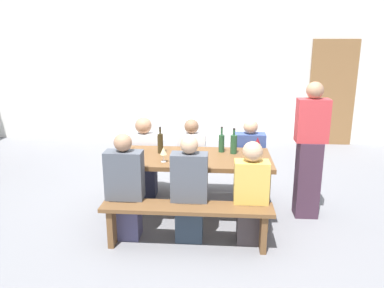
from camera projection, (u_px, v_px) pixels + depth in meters
ground_plane at (192, 215)px, 4.62m from camera, size 24.00×24.00×0.00m
back_wall at (205, 64)px, 7.71m from camera, size 14.00×0.20×3.20m
wooden_door at (332, 93)px, 7.54m from camera, size 0.90×0.06×2.10m
tasting_table at (192, 163)px, 4.44m from camera, size 1.84×0.85×0.75m
bench_near at (187, 215)px, 3.83m from camera, size 1.74×0.30×0.45m
bench_far at (196, 169)px, 5.22m from camera, size 1.74×0.30×0.45m
wine_bottle_0 at (160, 143)px, 4.52m from camera, size 0.07×0.07×0.32m
wine_bottle_1 at (234, 144)px, 4.50m from camera, size 0.08×0.08×0.31m
wine_bottle_2 at (221, 143)px, 4.57m from camera, size 0.07×0.07×0.31m
wine_glass_0 at (163, 151)px, 4.18m from camera, size 0.08×0.08×0.17m
wine_glass_1 at (194, 157)px, 4.06m from camera, size 0.07×0.07×0.14m
wine_glass_2 at (258, 141)px, 4.62m from camera, size 0.08×0.08×0.17m
wine_glass_3 at (184, 152)px, 4.16m from camera, size 0.07×0.07×0.17m
seated_guest_near_0 at (125, 190)px, 3.97m from camera, size 0.39×0.24×1.15m
seated_guest_near_1 at (189, 192)px, 3.92m from camera, size 0.38×0.24×1.14m
seated_guest_near_2 at (251, 195)px, 3.88m from camera, size 0.35×0.24×1.09m
seated_guest_far_0 at (145, 159)px, 5.08m from camera, size 0.40×0.24×1.09m
seated_guest_far_1 at (192, 161)px, 5.04m from camera, size 0.37×0.24×1.07m
seated_guest_far_2 at (249, 162)px, 4.98m from camera, size 0.40×0.24×1.08m
standing_host at (310, 153)px, 4.41m from camera, size 0.36×0.24×1.62m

